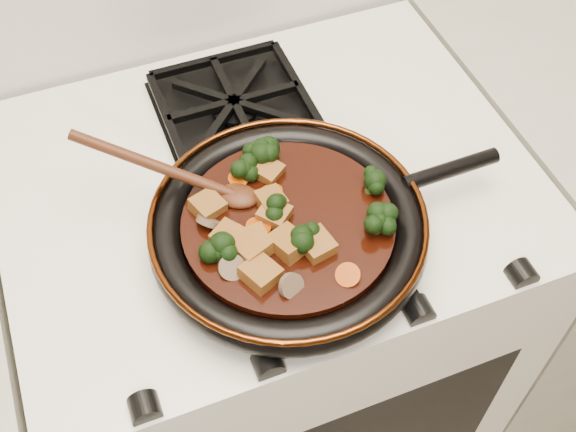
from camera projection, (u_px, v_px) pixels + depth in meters
name	position (u px, v px, depth m)	size (l,w,h in m)	color
stove	(272.00, 328.00, 1.40)	(0.76, 0.60, 0.90)	white
burner_grate_front	(302.00, 245.00, 0.95)	(0.23, 0.23, 0.03)	black
burner_grate_back	(234.00, 106.00, 1.11)	(0.23, 0.23, 0.03)	black
skillet	(289.00, 228.00, 0.93)	(0.49, 0.36, 0.05)	black
braising_sauce	(288.00, 226.00, 0.93)	(0.27, 0.27, 0.02)	black
tofu_cube_0	(288.00, 244.00, 0.89)	(0.04, 0.04, 0.02)	brown
tofu_cube_1	(261.00, 274.00, 0.86)	(0.04, 0.04, 0.02)	brown
tofu_cube_2	(254.00, 241.00, 0.89)	(0.04, 0.04, 0.02)	brown
tofu_cube_3	(274.00, 214.00, 0.91)	(0.03, 0.04, 0.02)	brown
tofu_cube_4	(268.00, 171.00, 0.96)	(0.03, 0.03, 0.02)	brown
tofu_cube_5	(208.00, 206.00, 0.92)	(0.04, 0.04, 0.02)	brown
tofu_cube_6	(317.00, 245.00, 0.89)	(0.04, 0.04, 0.02)	brown
tofu_cube_7	(251.00, 248.00, 0.88)	(0.04, 0.04, 0.02)	brown
tofu_cube_8	(227.00, 237.00, 0.89)	(0.04, 0.03, 0.02)	brown
tofu_cube_9	(271.00, 201.00, 0.93)	(0.04, 0.03, 0.02)	brown
broccoli_floret_0	(218.00, 254.00, 0.87)	(0.06, 0.06, 0.05)	black
broccoli_floret_1	(282.00, 208.00, 0.92)	(0.05, 0.05, 0.05)	black
broccoli_floret_2	(304.00, 237.00, 0.89)	(0.06, 0.06, 0.05)	black
broccoli_floret_3	(378.00, 221.00, 0.90)	(0.06, 0.06, 0.05)	black
broccoli_floret_4	(377.00, 225.00, 0.90)	(0.05, 0.05, 0.05)	black
broccoli_floret_5	(370.00, 187.00, 0.94)	(0.06, 0.06, 0.05)	black
broccoli_floret_6	(262.00, 155.00, 0.97)	(0.06, 0.06, 0.05)	black
broccoli_floret_7	(240.00, 171.00, 0.95)	(0.05, 0.05, 0.05)	black
carrot_coin_0	(271.00, 193.00, 0.94)	(0.03, 0.03, 0.01)	#AF3D04
carrot_coin_1	(238.00, 180.00, 0.95)	(0.03, 0.03, 0.01)	#AF3D04
carrot_coin_2	(247.00, 253.00, 0.88)	(0.03, 0.03, 0.01)	#AF3D04
carrot_coin_3	(348.00, 275.00, 0.86)	(0.03, 0.03, 0.01)	#AF3D04
carrot_coin_4	(258.00, 228.00, 0.90)	(0.03, 0.03, 0.01)	#AF3D04
mushroom_slice_0	(291.00, 286.00, 0.85)	(0.03, 0.03, 0.01)	brown
mushroom_slice_1	(232.00, 267.00, 0.87)	(0.03, 0.03, 0.01)	brown
mushroom_slice_2	(208.00, 221.00, 0.91)	(0.03, 0.03, 0.01)	brown
wooden_spoon	(192.00, 179.00, 0.93)	(0.13, 0.10, 0.23)	#431E0E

